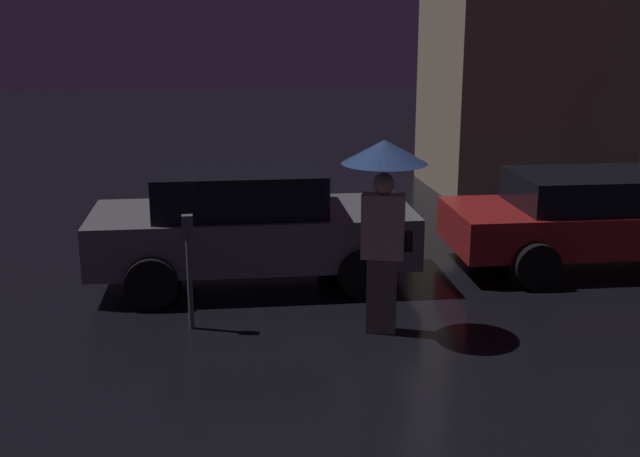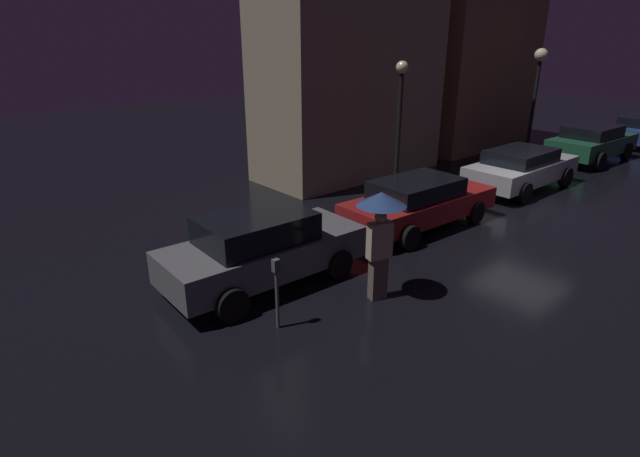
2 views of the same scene
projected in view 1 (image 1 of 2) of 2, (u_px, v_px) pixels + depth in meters
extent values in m
cube|color=slate|center=(254.00, 234.00, 10.45)|extent=(4.19, 1.79, 0.66)
cube|color=black|center=(240.00, 190.00, 10.27)|extent=(2.20, 1.53, 0.54)
cylinder|color=black|center=(339.00, 238.00, 11.52)|extent=(0.63, 0.22, 0.63)
cylinder|color=black|center=(362.00, 273.00, 9.93)|extent=(0.63, 0.22, 0.63)
cylinder|color=black|center=(157.00, 245.00, 11.14)|extent=(0.63, 0.22, 0.63)
cylinder|color=black|center=(151.00, 283.00, 9.56)|extent=(0.63, 0.22, 0.63)
cube|color=maroon|center=(607.00, 225.00, 11.17)|extent=(4.48, 1.82, 0.56)
cube|color=black|center=(598.00, 189.00, 11.01)|extent=(2.35, 1.54, 0.45)
cylinder|color=black|center=(491.00, 233.00, 11.83)|extent=(0.60, 0.22, 0.60)
cylinder|color=black|center=(536.00, 266.00, 10.25)|extent=(0.60, 0.22, 0.60)
cube|color=#66564C|center=(382.00, 295.00, 8.82)|extent=(0.37, 0.30, 0.85)
cube|color=#D1B293|center=(383.00, 226.00, 8.62)|extent=(0.50, 0.34, 0.71)
sphere|color=tan|center=(384.00, 184.00, 8.50)|extent=(0.23, 0.23, 0.23)
cylinder|color=black|center=(383.00, 202.00, 8.55)|extent=(0.02, 0.02, 0.83)
cone|color=navy|center=(385.00, 152.00, 8.41)|extent=(0.92, 0.92, 0.25)
cube|color=black|center=(405.00, 241.00, 8.70)|extent=(0.18, 0.14, 0.22)
cylinder|color=#4C5154|center=(190.00, 282.00, 8.87)|extent=(0.06, 0.06, 1.09)
cube|color=#4C5154|center=(187.00, 225.00, 8.70)|extent=(0.12, 0.10, 0.22)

